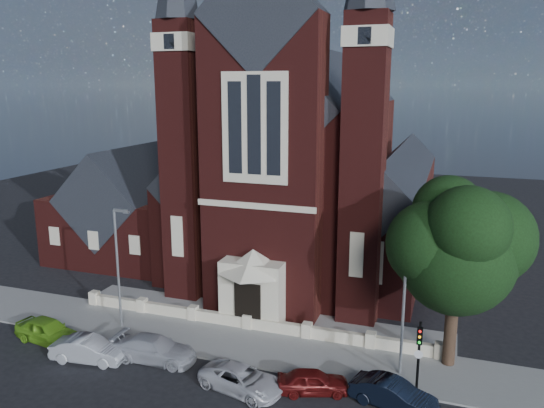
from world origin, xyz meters
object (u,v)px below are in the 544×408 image
at_px(traffic_signal, 419,348).
at_px(car_dark_red, 313,381).
at_px(street_tree, 459,251).
at_px(parish_hall, 134,212).
at_px(car_navy, 393,394).
at_px(street_lamp_left, 119,262).
at_px(church, 314,169).
at_px(car_silver_a, 89,350).
at_px(car_silver_b, 155,349).
at_px(car_white_suv, 242,379).
at_px(street_lamp_right, 406,297).
at_px(car_lime_van, 48,331).

relative_size(traffic_signal, car_dark_red, 1.07).
bearing_deg(street_tree, parish_hall, 156.74).
bearing_deg(car_navy, street_lamp_left, 95.07).
distance_m(church, traffic_signal, 23.94).
xyz_separation_m(church, car_silver_a, (-7.21, -23.26, -7.46)).
xyz_separation_m(street_lamp_left, traffic_signal, (18.91, -1.57, -2.02)).
xyz_separation_m(church, car_navy, (9.98, -22.11, -7.48)).
relative_size(church, car_silver_b, 7.02).
relative_size(car_silver_a, car_navy, 1.02).
distance_m(parish_hall, car_white_suv, 26.07).
bearing_deg(street_lamp_right, car_silver_a, -165.98).
bearing_deg(car_silver_a, car_dark_red, -92.68).
relative_size(parish_hall, car_white_suv, 2.63).
bearing_deg(car_white_suv, church, 19.42).
bearing_deg(traffic_signal, car_lime_van, -175.76).
relative_size(street_tree, traffic_signal, 2.67).
distance_m(traffic_signal, car_silver_b, 14.82).
relative_size(church, parish_hall, 2.86).
xyz_separation_m(church, parish_hall, (-16.00, -4.94, -4.17)).
relative_size(street_tree, street_lamp_right, 1.32).
relative_size(car_silver_b, car_white_suv, 1.07).
xyz_separation_m(street_lamp_right, car_white_suv, (-7.77, -4.25, -3.95)).
bearing_deg(parish_hall, church, 17.16).
height_order(traffic_signal, car_white_suv, traffic_signal).
bearing_deg(traffic_signal, street_lamp_left, 175.24).
bearing_deg(car_lime_van, car_white_suv, -85.66).
xyz_separation_m(church, street_tree, (12.60, -17.23, -1.23)).
bearing_deg(car_silver_a, street_lamp_right, -83.46).
bearing_deg(street_lamp_left, street_lamp_right, 0.00).
bearing_deg(car_navy, car_white_suv, 113.15).
xyz_separation_m(car_silver_b, car_dark_red, (9.51, -0.20, -0.08)).
height_order(street_tree, car_silver_a, street_tree).
relative_size(street_lamp_right, car_lime_van, 1.80).
relative_size(car_lime_van, car_silver_a, 1.03).
relative_size(church, car_white_suv, 7.51).
bearing_deg(church, car_navy, -65.71).
relative_size(traffic_signal, car_navy, 0.93).
bearing_deg(car_silver_a, car_lime_van, 66.77).
bearing_deg(street_lamp_right, traffic_signal, -59.99).
relative_size(street_lamp_right, traffic_signal, 2.02).
height_order(car_lime_van, car_silver_a, car_lime_van).
distance_m(street_lamp_left, street_lamp_right, 18.00).
height_order(car_silver_a, car_navy, car_silver_a).
height_order(street_lamp_left, car_white_suv, street_lamp_left).
bearing_deg(car_lime_van, parish_hall, 24.57).
bearing_deg(street_lamp_left, car_silver_b, -35.17).
distance_m(street_lamp_left, car_silver_b, 6.51).
height_order(church, car_silver_b, church).
relative_size(parish_hall, car_silver_a, 2.79).
relative_size(church, car_dark_red, 9.32).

